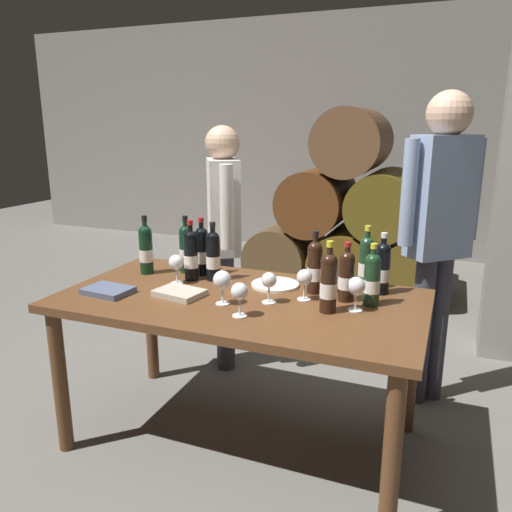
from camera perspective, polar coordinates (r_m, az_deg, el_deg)
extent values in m
plane|color=#66635E|center=(2.73, -1.64, -19.86)|extent=(14.00, 14.00, 0.00)
cube|color=gray|center=(6.33, 13.82, 12.98)|extent=(10.00, 0.24, 2.80)
cylinder|color=#513C22|center=(5.06, 3.37, 0.43)|extent=(0.60, 0.90, 0.60)
cylinder|color=#574113|center=(4.91, 10.37, -0.25)|extent=(0.60, 0.90, 0.60)
cylinder|color=#524114|center=(4.83, 17.70, -0.95)|extent=(0.60, 0.90, 0.60)
cylinder|color=#552E14|center=(4.87, 7.02, 6.32)|extent=(0.60, 0.90, 0.60)
cylinder|color=#534414|center=(4.75, 14.42, 5.76)|extent=(0.60, 0.90, 0.60)
cylinder|color=brown|center=(4.75, 10.99, 12.58)|extent=(0.60, 0.90, 0.60)
cube|color=brown|center=(2.39, -1.77, -5.09)|extent=(1.70, 0.90, 0.04)
cylinder|color=brown|center=(2.64, -21.27, -13.11)|extent=(0.07, 0.07, 0.72)
cylinder|color=brown|center=(2.05, 15.09, -21.22)|extent=(0.07, 0.07, 0.72)
cylinder|color=brown|center=(3.19, -11.77, -7.46)|extent=(0.07, 0.07, 0.72)
cylinder|color=brown|center=(2.73, 17.12, -11.83)|extent=(0.07, 0.07, 0.72)
cylinder|color=black|center=(2.42, 6.64, -1.74)|extent=(0.07, 0.07, 0.21)
sphere|color=black|center=(2.39, 6.72, 0.84)|extent=(0.07, 0.07, 0.07)
cylinder|color=black|center=(2.39, 6.73, 1.48)|extent=(0.03, 0.03, 0.07)
cylinder|color=black|center=(2.38, 6.77, 2.55)|extent=(0.03, 0.03, 0.02)
cylinder|color=silver|center=(2.43, 6.63, -1.98)|extent=(0.07, 0.07, 0.06)
cylinder|color=#19381E|center=(2.52, 12.32, -1.22)|extent=(0.07, 0.07, 0.22)
sphere|color=#19381E|center=(2.49, 12.46, 1.36)|extent=(0.07, 0.07, 0.07)
cylinder|color=#19381E|center=(2.49, 12.50, 2.00)|extent=(0.03, 0.03, 0.07)
cylinder|color=gold|center=(2.48, 12.56, 3.07)|extent=(0.03, 0.03, 0.03)
cylinder|color=silver|center=(2.53, 12.31, -1.46)|extent=(0.07, 0.07, 0.07)
cylinder|color=black|center=(2.63, -7.34, -0.34)|extent=(0.07, 0.07, 0.22)
sphere|color=black|center=(2.60, -7.43, 2.13)|extent=(0.07, 0.07, 0.07)
cylinder|color=black|center=(2.60, -7.45, 2.75)|extent=(0.03, 0.03, 0.07)
cylinder|color=#B21E23|center=(2.59, -7.48, 3.78)|extent=(0.03, 0.03, 0.03)
cylinder|color=silver|center=(2.63, -7.33, -0.58)|extent=(0.07, 0.07, 0.07)
cylinder|color=black|center=(2.47, 14.05, -1.83)|extent=(0.07, 0.07, 0.21)
sphere|color=black|center=(2.44, 14.21, 0.64)|extent=(0.07, 0.07, 0.07)
cylinder|color=black|center=(2.44, 14.25, 1.25)|extent=(0.03, 0.03, 0.07)
cylinder|color=silver|center=(2.43, 14.32, 2.28)|extent=(0.03, 0.03, 0.02)
cylinder|color=silver|center=(2.47, 14.04, -2.06)|extent=(0.07, 0.07, 0.06)
cylinder|color=#19381E|center=(2.30, 12.95, -3.09)|extent=(0.07, 0.07, 0.20)
sphere|color=#19381E|center=(2.27, 13.10, -0.56)|extent=(0.07, 0.07, 0.07)
cylinder|color=#19381E|center=(2.27, 13.14, 0.06)|extent=(0.03, 0.03, 0.06)
cylinder|color=gold|center=(2.26, 13.20, 1.10)|extent=(0.03, 0.03, 0.02)
cylinder|color=silver|center=(2.31, 12.93, -3.32)|extent=(0.07, 0.07, 0.06)
cylinder|color=black|center=(2.71, -6.13, 0.12)|extent=(0.07, 0.07, 0.22)
sphere|color=black|center=(2.68, -6.20, 2.51)|extent=(0.07, 0.07, 0.07)
cylinder|color=black|center=(2.68, -6.22, 3.10)|extent=(0.03, 0.03, 0.07)
cylinder|color=#B21E23|center=(2.67, -6.24, 4.09)|extent=(0.03, 0.03, 0.03)
cylinder|color=silver|center=(2.71, -6.13, -0.10)|extent=(0.07, 0.07, 0.07)
cylinder|color=black|center=(2.18, 8.19, -3.55)|extent=(0.07, 0.07, 0.22)
sphere|color=black|center=(2.15, 8.30, -0.61)|extent=(0.07, 0.07, 0.07)
cylinder|color=black|center=(2.14, 8.33, 0.12)|extent=(0.03, 0.03, 0.07)
cylinder|color=gold|center=(2.13, 8.38, 1.35)|extent=(0.03, 0.03, 0.03)
cylinder|color=silver|center=(2.19, 8.18, -3.82)|extent=(0.07, 0.07, 0.07)
cylinder|color=black|center=(2.77, -7.90, 0.39)|extent=(0.07, 0.07, 0.22)
sphere|color=black|center=(2.74, -7.99, 2.73)|extent=(0.07, 0.07, 0.07)
cylinder|color=black|center=(2.74, -8.01, 3.31)|extent=(0.03, 0.03, 0.07)
cylinder|color=black|center=(2.73, -8.04, 4.28)|extent=(0.03, 0.03, 0.03)
cylinder|color=silver|center=(2.77, -7.90, 0.17)|extent=(0.07, 0.07, 0.07)
cylinder|color=black|center=(2.78, -12.31, 0.29)|extent=(0.07, 0.07, 0.22)
sphere|color=black|center=(2.76, -12.44, 2.66)|extent=(0.07, 0.07, 0.07)
cylinder|color=black|center=(2.75, -12.47, 3.25)|extent=(0.03, 0.03, 0.07)
cylinder|color=black|center=(2.74, -12.53, 4.23)|extent=(0.03, 0.03, 0.03)
cylinder|color=silver|center=(2.79, -12.30, 0.07)|extent=(0.07, 0.07, 0.07)
cylinder|color=black|center=(2.61, -4.85, -0.44)|extent=(0.07, 0.07, 0.21)
sphere|color=black|center=(2.59, -4.91, 1.99)|extent=(0.07, 0.07, 0.07)
cylinder|color=black|center=(2.58, -4.92, 2.59)|extent=(0.03, 0.03, 0.07)
cylinder|color=black|center=(2.57, -4.95, 3.59)|extent=(0.03, 0.03, 0.02)
cylinder|color=silver|center=(2.62, -4.85, -0.67)|extent=(0.07, 0.07, 0.06)
cylinder|color=black|center=(2.34, 10.16, -2.74)|extent=(0.07, 0.07, 0.19)
sphere|color=black|center=(2.31, 10.27, -0.30)|extent=(0.07, 0.07, 0.07)
cylinder|color=black|center=(2.30, 10.30, 0.28)|extent=(0.03, 0.03, 0.06)
cylinder|color=#B21E23|center=(2.29, 10.35, 1.29)|extent=(0.03, 0.03, 0.02)
cylinder|color=silver|center=(2.34, 10.15, -2.96)|extent=(0.07, 0.07, 0.06)
cylinder|color=white|center=(2.30, 1.46, -5.25)|extent=(0.06, 0.06, 0.00)
cylinder|color=white|center=(2.29, 1.47, -4.31)|extent=(0.01, 0.01, 0.07)
sphere|color=white|center=(2.27, 1.48, -2.70)|extent=(0.07, 0.07, 0.07)
cylinder|color=white|center=(2.25, 11.12, -6.02)|extent=(0.06, 0.06, 0.00)
cylinder|color=white|center=(2.24, 11.17, -5.06)|extent=(0.01, 0.01, 0.07)
sphere|color=white|center=(2.21, 11.26, -3.33)|extent=(0.08, 0.08, 0.08)
cylinder|color=white|center=(2.61, -8.90, -3.02)|extent=(0.06, 0.06, 0.00)
cylinder|color=white|center=(2.60, -8.94, -2.18)|extent=(0.01, 0.01, 0.07)
sphere|color=white|center=(2.58, -9.00, -0.68)|extent=(0.08, 0.08, 0.08)
cylinder|color=white|center=(2.15, -1.85, -6.76)|extent=(0.06, 0.06, 0.00)
cylinder|color=white|center=(2.13, -1.86, -5.76)|extent=(0.01, 0.01, 0.07)
sphere|color=white|center=(2.11, -1.87, -4.01)|extent=(0.07, 0.07, 0.07)
cylinder|color=white|center=(2.29, -3.79, -5.38)|extent=(0.06, 0.06, 0.00)
cylinder|color=white|center=(2.28, -3.81, -4.44)|extent=(0.01, 0.01, 0.07)
sphere|color=white|center=(2.26, -3.84, -2.69)|extent=(0.08, 0.08, 0.08)
cylinder|color=white|center=(2.35, 5.44, -4.89)|extent=(0.06, 0.06, 0.00)
cylinder|color=white|center=(2.34, 5.46, -3.97)|extent=(0.01, 0.01, 0.07)
sphere|color=white|center=(2.32, 5.51, -2.37)|extent=(0.07, 0.07, 0.07)
cube|color=#4C5670|center=(2.53, -16.38, -3.77)|extent=(0.23, 0.18, 0.03)
cube|color=#B2A893|center=(2.42, -8.65, -4.14)|extent=(0.25, 0.20, 0.03)
cylinder|color=white|center=(2.54, 2.17, -3.25)|extent=(0.24, 0.24, 0.01)
cylinder|color=#383842|center=(3.06, 19.78, -7.69)|extent=(0.11, 0.11, 0.85)
cylinder|color=#383842|center=(2.99, 18.15, -8.05)|extent=(0.11, 0.11, 0.85)
cube|color=#8499BC|center=(2.84, 20.24, 6.24)|extent=(0.36, 0.35, 0.64)
cylinder|color=#8499BC|center=(2.97, 23.40, 6.92)|extent=(0.08, 0.08, 0.54)
cylinder|color=#8499BC|center=(2.70, 16.87, 6.82)|extent=(0.08, 0.08, 0.54)
sphere|color=tan|center=(2.81, 21.02, 14.82)|extent=(0.23, 0.23, 0.23)
cylinder|color=#383842|center=(3.34, -3.60, -5.71)|extent=(0.11, 0.11, 0.77)
cylinder|color=#383842|center=(3.24, -3.42, -6.38)|extent=(0.11, 0.11, 0.77)
cube|color=silver|center=(3.12, -3.70, 5.60)|extent=(0.32, 0.37, 0.58)
cylinder|color=silver|center=(3.32, -4.04, 6.66)|extent=(0.08, 0.08, 0.49)
cylinder|color=silver|center=(2.90, -3.34, 5.51)|extent=(0.08, 0.08, 0.49)
sphere|color=tan|center=(3.08, -3.82, 12.63)|extent=(0.21, 0.21, 0.21)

